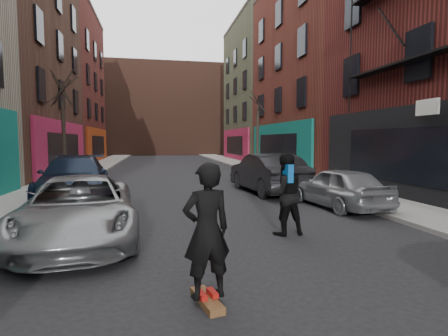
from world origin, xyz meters
name	(u,v)px	position (x,y,z in m)	size (l,w,h in m)	color
sidewalk_left	(100,166)	(-6.25, 30.00, 0.07)	(2.50, 84.00, 0.13)	gray
sidewalk_right	(239,164)	(6.25, 30.00, 0.07)	(2.50, 84.00, 0.13)	gray
buildings_right	(423,39)	(13.50, 16.00, 8.00)	(12.00, 56.00, 16.00)	#43251C
building_far	(164,111)	(0.00, 56.00, 7.00)	(40.00, 10.00, 14.00)	#47281E
tree_left_far	(63,119)	(-6.20, 18.00, 3.38)	(2.00, 2.00, 6.50)	black
tree_right_far	(258,123)	(6.20, 24.00, 3.53)	(2.00, 2.00, 6.80)	black
parked_left_far	(79,209)	(-3.20, 6.51, 0.72)	(2.39, 5.17, 1.44)	gray
parked_left_end	(75,178)	(-4.49, 12.22, 0.83)	(2.32, 5.70, 1.65)	black
parked_right_far	(338,187)	(4.48, 8.89, 0.69)	(1.62, 4.04, 1.38)	gray
parked_right_end	(267,173)	(3.20, 12.56, 0.84)	(1.78, 5.11, 1.68)	black
skateboard	(207,300)	(-0.83, 2.89, 0.05)	(0.22, 0.80, 0.10)	brown
skateboarder	(207,231)	(-0.83, 2.89, 1.03)	(0.68, 0.45, 1.86)	black
pedestrian	(284,194)	(1.50, 6.06, 0.98)	(0.99, 0.80, 1.94)	black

